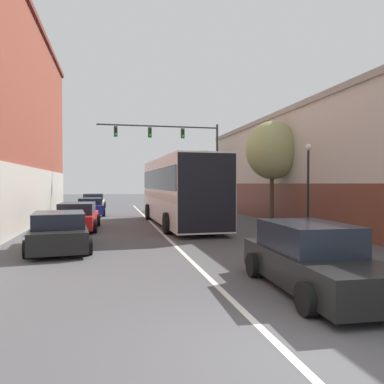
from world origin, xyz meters
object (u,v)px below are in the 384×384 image
bus (179,188)px  street_tree_near (272,151)px  street_tree_far (204,167)px  parked_car_left_distant (59,232)px  parked_car_left_near (78,217)px  parked_car_left_mid (90,207)px  parked_car_left_far (94,202)px  traffic_signal_gantry (179,146)px  hatchback_foreground (311,259)px  street_lamp (308,183)px

bus → street_tree_near: bearing=-97.5°
bus → street_tree_far: bearing=-21.8°
street_tree_near → street_tree_far: (-0.83, 12.73, -0.43)m
bus → parked_car_left_distant: (-5.52, -6.81, -1.42)m
parked_car_left_near → parked_car_left_mid: 8.82m
parked_car_left_mid → parked_car_left_distant: (-0.27, -14.57, 0.02)m
parked_car_left_far → street_tree_near: street_tree_near is taller
parked_car_left_mid → street_tree_near: (10.56, -8.31, 3.61)m
parked_car_left_near → parked_car_left_distant: parked_car_left_near is taller
traffic_signal_gantry → street_tree_near: bearing=-70.2°
hatchback_foreground → street_tree_far: bearing=-6.7°
traffic_signal_gantry → street_tree_near: size_ratio=1.66×
hatchback_foreground → street_lamp: 9.11m
hatchback_foreground → parked_car_left_far: 28.92m
parked_car_left_distant → street_tree_far: bearing=-33.8°
parked_car_left_near → street_tree_far: bearing=-35.3°
parked_car_left_mid → street_tree_far: (9.74, 4.42, 3.18)m
bus → parked_car_left_far: 16.08m
parked_car_left_near → hatchback_foreground: bearing=-152.7°
parked_car_left_mid → parked_car_left_far: parked_car_left_far is taller
bus → parked_car_left_near: (-5.38, -1.06, -1.40)m
bus → hatchback_foreground: size_ratio=2.51×
bus → hatchback_foreground: (0.52, -13.22, -1.37)m
bus → parked_car_left_near: 5.66m
bus → parked_car_left_far: bearing=17.8°
parked_car_left_distant → street_tree_near: (10.84, 6.26, 3.59)m
traffic_signal_gantry → street_tree_near: traffic_signal_gantry is taller
parked_car_left_near → street_tree_near: street_tree_near is taller
hatchback_foreground → street_tree_far: (3.97, 25.39, 3.12)m
parked_car_left_mid → parked_car_left_distant: bearing=175.4°
traffic_signal_gantry → street_lamp: (3.13, -14.79, -3.09)m
bus → parked_car_left_far: (-5.30, 15.11, -1.40)m
bus → parked_car_left_distant: 8.89m
street_tree_far → street_tree_near: bearing=-86.3°
street_tree_near → street_tree_far: bearing=93.7°
parked_car_left_mid → parked_car_left_far: bearing=-3.1°
parked_car_left_near → street_lamp: 11.24m
parked_car_left_near → parked_car_left_distant: size_ratio=1.04×
parked_car_left_distant → hatchback_foreground: bearing=-142.7°
parked_car_left_distant → street_tree_far: (10.01, 18.99, 3.16)m
parked_car_left_far → parked_car_left_distant: (-0.22, -21.92, -0.02)m
parked_car_left_far → street_lamp: size_ratio=1.12×
parked_car_left_distant → street_lamp: (10.39, 1.43, 1.70)m
parked_car_left_near → parked_car_left_distant: (-0.15, -5.75, -0.02)m
hatchback_foreground → parked_car_left_distant: 8.81m
parked_car_left_far → street_tree_near: 19.26m
bus → parked_car_left_distant: bus is taller
street_lamp → hatchback_foreground: bearing=-119.0°
parked_car_left_far → parked_car_left_near: bearing=179.9°
street_lamp → bus: bearing=132.1°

